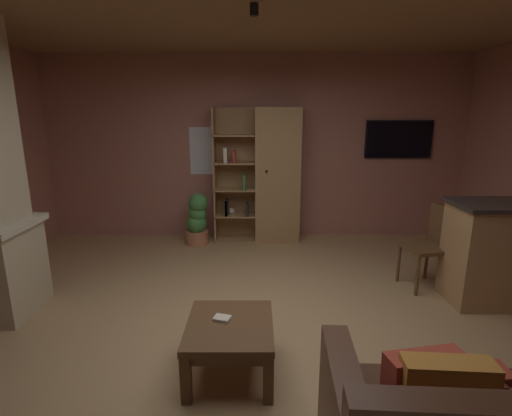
{
  "coord_description": "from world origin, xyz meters",
  "views": [
    {
      "loc": [
        -0.0,
        -3.0,
        1.89
      ],
      "look_at": [
        0.0,
        0.4,
        1.05
      ],
      "focal_mm": 26.9,
      "sensor_mm": 36.0,
      "label": 1
    }
  ],
  "objects_px": {
    "table_book_0": "(222,318)",
    "dining_chair": "(432,241)",
    "bookshelf_cabinet": "(271,177)",
    "potted_floor_plant": "(197,219)",
    "wall_mounted_tv": "(398,139)",
    "coffee_table": "(230,333)"
  },
  "relations": [
    {
      "from": "table_book_0",
      "to": "dining_chair",
      "type": "xyz_separation_m",
      "value": [
        2.18,
        1.43,
        0.11
      ]
    },
    {
      "from": "bookshelf_cabinet",
      "to": "potted_floor_plant",
      "type": "relative_size",
      "value": 2.56
    },
    {
      "from": "dining_chair",
      "to": "wall_mounted_tv",
      "type": "distance_m",
      "value": 2.12
    },
    {
      "from": "bookshelf_cabinet",
      "to": "wall_mounted_tv",
      "type": "relative_size",
      "value": 1.98
    },
    {
      "from": "bookshelf_cabinet",
      "to": "wall_mounted_tv",
      "type": "xyz_separation_m",
      "value": [
        1.92,
        0.21,
        0.53
      ]
    },
    {
      "from": "dining_chair",
      "to": "potted_floor_plant",
      "type": "relative_size",
      "value": 1.19
    },
    {
      "from": "bookshelf_cabinet",
      "to": "dining_chair",
      "type": "relative_size",
      "value": 2.15
    },
    {
      "from": "dining_chair",
      "to": "potted_floor_plant",
      "type": "bearing_deg",
      "value": 152.86
    },
    {
      "from": "table_book_0",
      "to": "wall_mounted_tv",
      "type": "xyz_separation_m",
      "value": [
        2.4,
        3.29,
        1.09
      ]
    },
    {
      "from": "dining_chair",
      "to": "wall_mounted_tv",
      "type": "height_order",
      "value": "wall_mounted_tv"
    },
    {
      "from": "dining_chair",
      "to": "wall_mounted_tv",
      "type": "bearing_deg",
      "value": 83.23
    },
    {
      "from": "table_book_0",
      "to": "wall_mounted_tv",
      "type": "relative_size",
      "value": 0.12
    },
    {
      "from": "dining_chair",
      "to": "potted_floor_plant",
      "type": "xyz_separation_m",
      "value": [
        -2.79,
        1.43,
        -0.15
      ]
    },
    {
      "from": "coffee_table",
      "to": "dining_chair",
      "type": "xyz_separation_m",
      "value": [
        2.12,
        1.48,
        0.2
      ]
    },
    {
      "from": "bookshelf_cabinet",
      "to": "wall_mounted_tv",
      "type": "distance_m",
      "value": 2.01
    },
    {
      "from": "bookshelf_cabinet",
      "to": "potted_floor_plant",
      "type": "xyz_separation_m",
      "value": [
        -1.09,
        -0.22,
        -0.6
      ]
    },
    {
      "from": "coffee_table",
      "to": "dining_chair",
      "type": "distance_m",
      "value": 2.59
    },
    {
      "from": "potted_floor_plant",
      "to": "wall_mounted_tv",
      "type": "height_order",
      "value": "wall_mounted_tv"
    },
    {
      "from": "table_book_0",
      "to": "wall_mounted_tv",
      "type": "height_order",
      "value": "wall_mounted_tv"
    },
    {
      "from": "bookshelf_cabinet",
      "to": "potted_floor_plant",
      "type": "bearing_deg",
      "value": -168.57
    },
    {
      "from": "table_book_0",
      "to": "dining_chair",
      "type": "relative_size",
      "value": 0.13
    },
    {
      "from": "dining_chair",
      "to": "coffee_table",
      "type": "bearing_deg",
      "value": -145.1
    }
  ]
}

